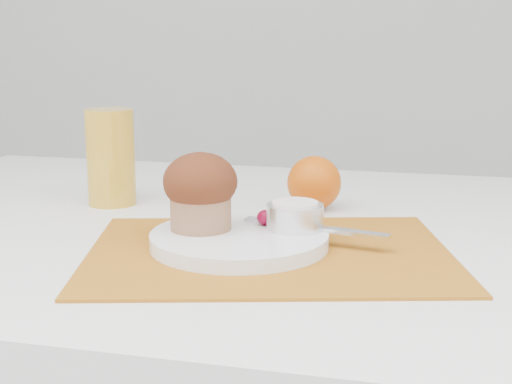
% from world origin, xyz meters
% --- Properties ---
extents(placemat, '(0.46, 0.39, 0.00)m').
position_xyz_m(placemat, '(0.06, -0.07, 0.75)').
color(placemat, '#AE6518').
rests_on(placemat, table).
extents(plate, '(0.25, 0.25, 0.02)m').
position_xyz_m(plate, '(0.03, -0.06, 0.76)').
color(plate, white).
rests_on(plate, placemat).
extents(ramekin, '(0.08, 0.08, 0.03)m').
position_xyz_m(ramekin, '(0.09, -0.03, 0.78)').
color(ramekin, silver).
rests_on(ramekin, plate).
extents(cream, '(0.07, 0.07, 0.01)m').
position_xyz_m(cream, '(0.09, -0.03, 0.80)').
color(cream, white).
rests_on(cream, ramekin).
extents(raspberry_near, '(0.02, 0.02, 0.02)m').
position_xyz_m(raspberry_near, '(0.05, -0.03, 0.78)').
color(raspberry_near, '#580218').
rests_on(raspberry_near, plate).
extents(raspberry_far, '(0.02, 0.02, 0.02)m').
position_xyz_m(raspberry_far, '(0.07, -0.04, 0.78)').
color(raspberry_far, '#5C0218').
rests_on(raspberry_far, plate).
extents(butter_knife, '(0.18, 0.05, 0.00)m').
position_xyz_m(butter_knife, '(0.11, -0.03, 0.77)').
color(butter_knife, silver).
rests_on(butter_knife, plate).
extents(orange, '(0.08, 0.08, 0.08)m').
position_xyz_m(orange, '(0.08, 0.15, 0.79)').
color(orange, '#DB5907').
rests_on(orange, table).
extents(juice_glass, '(0.08, 0.08, 0.14)m').
position_xyz_m(juice_glass, '(-0.21, 0.11, 0.82)').
color(juice_glass, gold).
rests_on(juice_glass, table).
extents(muffin, '(0.09, 0.09, 0.09)m').
position_xyz_m(muffin, '(-0.02, -0.06, 0.82)').
color(muffin, '#A4724F').
rests_on(muffin, plate).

